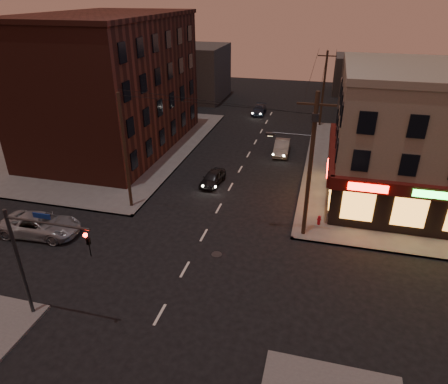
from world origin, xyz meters
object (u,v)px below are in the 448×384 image
(sedan_mid, at_px, (282,147))
(sedan_near, at_px, (213,178))
(fire_hydrant, at_px, (319,220))
(suv_cross, at_px, (40,225))
(sedan_far, at_px, (259,110))

(sedan_mid, bearing_deg, sedan_near, -121.20)
(sedan_mid, height_order, fire_hydrant, sedan_mid)
(fire_hydrant, bearing_deg, suv_cross, -162.32)
(sedan_mid, xyz_separation_m, sedan_far, (-4.96, 14.21, -0.12))
(suv_cross, xyz_separation_m, fire_hydrant, (18.96, 6.04, -0.22))
(suv_cross, relative_size, sedan_far, 1.36)
(sedan_mid, bearing_deg, fire_hydrant, -74.23)
(sedan_mid, relative_size, sedan_far, 1.06)
(sedan_far, bearing_deg, fire_hydrant, -71.47)
(sedan_far, bearing_deg, sedan_near, -90.16)
(suv_cross, bearing_deg, fire_hydrant, -76.16)
(suv_cross, bearing_deg, sedan_mid, -39.96)
(sedan_near, relative_size, sedan_far, 0.89)
(sedan_mid, xyz_separation_m, fire_hydrant, (4.46, -13.82, -0.17))
(sedan_mid, bearing_deg, sedan_far, 107.11)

